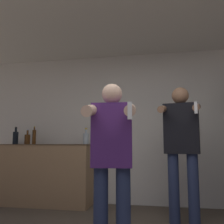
{
  "coord_description": "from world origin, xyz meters",
  "views": [
    {
      "loc": [
        0.33,
        -1.58,
        0.99
      ],
      "look_at": [
        -0.11,
        0.7,
        1.29
      ],
      "focal_mm": 40.0,
      "sensor_mm": 36.0,
      "label": 1
    }
  ],
  "objects_px": {
    "bottle_brown_liquor": "(16,137)",
    "person_man_side": "(182,143)",
    "bottle_dark_rum": "(34,137)",
    "person_woman_foreground": "(112,154)",
    "bottle_amber_bourbon": "(27,139)",
    "bottle_tall_gin": "(86,138)"
  },
  "relations": [
    {
      "from": "bottle_tall_gin",
      "to": "bottle_brown_liquor",
      "type": "xyz_separation_m",
      "value": [
        -1.27,
        -0.0,
        0.02
      ]
    },
    {
      "from": "bottle_dark_rum",
      "to": "person_woman_foreground",
      "type": "xyz_separation_m",
      "value": [
        1.69,
        -1.69,
        -0.22
      ]
    },
    {
      "from": "bottle_tall_gin",
      "to": "bottle_amber_bourbon",
      "type": "bearing_deg",
      "value": -180.0
    },
    {
      "from": "bottle_dark_rum",
      "to": "bottle_brown_liquor",
      "type": "bearing_deg",
      "value": -180.0
    },
    {
      "from": "bottle_tall_gin",
      "to": "person_woman_foreground",
      "type": "distance_m",
      "value": 1.87
    },
    {
      "from": "person_man_side",
      "to": "bottle_brown_liquor",
      "type": "bearing_deg",
      "value": 167.61
    },
    {
      "from": "bottle_brown_liquor",
      "to": "person_man_side",
      "type": "bearing_deg",
      "value": -12.39
    },
    {
      "from": "bottle_tall_gin",
      "to": "person_man_side",
      "type": "relative_size",
      "value": 0.15
    },
    {
      "from": "bottle_dark_rum",
      "to": "bottle_brown_liquor",
      "type": "distance_m",
      "value": 0.35
    },
    {
      "from": "person_woman_foreground",
      "to": "person_man_side",
      "type": "height_order",
      "value": "person_man_side"
    },
    {
      "from": "bottle_brown_liquor",
      "to": "bottle_dark_rum",
      "type": "bearing_deg",
      "value": 0.0
    },
    {
      "from": "bottle_dark_rum",
      "to": "person_woman_foreground",
      "type": "relative_size",
      "value": 0.2
    },
    {
      "from": "person_woman_foreground",
      "to": "person_man_side",
      "type": "relative_size",
      "value": 0.9
    },
    {
      "from": "bottle_amber_bourbon",
      "to": "bottle_tall_gin",
      "type": "bearing_deg",
      "value": 0.0
    },
    {
      "from": "bottle_tall_gin",
      "to": "person_woman_foreground",
      "type": "bearing_deg",
      "value": -65.83
    },
    {
      "from": "bottle_amber_bourbon",
      "to": "bottle_dark_rum",
      "type": "xyz_separation_m",
      "value": [
        0.13,
        0.0,
        0.04
      ]
    },
    {
      "from": "bottle_amber_bourbon",
      "to": "bottle_brown_liquor",
      "type": "relative_size",
      "value": 0.86
    },
    {
      "from": "bottle_amber_bourbon",
      "to": "person_man_side",
      "type": "bearing_deg",
      "value": -13.45
    },
    {
      "from": "bottle_amber_bourbon",
      "to": "person_woman_foreground",
      "type": "distance_m",
      "value": 2.49
    },
    {
      "from": "bottle_tall_gin",
      "to": "person_man_side",
      "type": "height_order",
      "value": "person_man_side"
    },
    {
      "from": "bottle_tall_gin",
      "to": "person_woman_foreground",
      "type": "xyz_separation_m",
      "value": [
        0.76,
        -1.69,
        -0.19
      ]
    },
    {
      "from": "bottle_dark_rum",
      "to": "person_man_side",
      "type": "xyz_separation_m",
      "value": [
        2.4,
        -0.6,
        -0.11
      ]
    }
  ]
}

